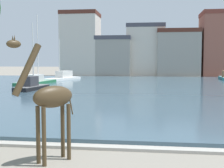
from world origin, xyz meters
The scene contains 11 objects.
harbor_water centered at (0.00, 31.02, 0.14)m, with size 81.15×47.73×0.28m, color #3D5666.
quay_edge_coping centered at (0.00, 6.90, 0.06)m, with size 81.15×0.50×0.12m, color #ADA89E.
giraffe_statue centered at (-2.55, 5.14, 2.14)m, with size 1.79×2.07×4.20m.
sailboat_black centered at (-11.79, 26.69, 0.58)m, with size 2.28×5.92×7.42m.
sailboat_white centered at (-13.47, 41.99, 0.54)m, with size 4.83×9.27×6.72m.
sailboat_green centered at (-14.30, 34.64, 0.52)m, with size 3.14×9.37×9.48m.
townhouse_tall_gabled centered at (-14.02, 58.86, 6.76)m, with size 7.64×7.24×13.49m.
townhouse_end_terrace centered at (-6.90, 58.82, 4.19)m, with size 7.31×7.03×8.35m.
townhouse_corner_house centered at (-0.32, 59.64, 5.45)m, with size 7.89×6.05×10.88m.
townhouse_narrow_midrow centered at (6.24, 58.79, 4.85)m, with size 8.57×6.24×9.67m.
townhouse_wide_warehouse centered at (15.08, 59.75, 6.60)m, with size 8.51×7.36×13.17m.
Camera 1 is at (0.77, -4.54, 3.45)m, focal length 48.65 mm.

